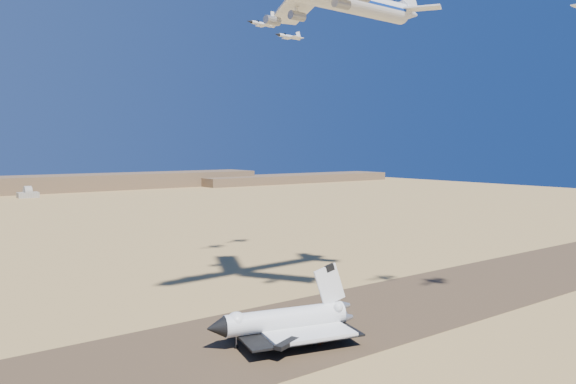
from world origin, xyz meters
TOP-DOWN VIEW (x-y plane):
  - ground at (0.00, 0.00)m, footprint 1200.00×1200.00m
  - runway at (0.00, 0.00)m, footprint 600.00×50.00m
  - ridgeline at (65.32, 527.31)m, footprint 960.00×90.00m
  - shuttle at (-0.57, -5.15)m, footprint 39.66×30.34m
  - crew_a at (5.46, -10.70)m, footprint 0.39×0.58m
  - crew_b at (5.07, -12.59)m, footprint 1.02×1.03m
  - crew_c at (6.45, -12.14)m, footprint 0.88×1.10m
  - chase_jet_c at (39.53, 63.19)m, footprint 14.28×7.86m
  - chase_jet_d at (58.68, 71.64)m, footprint 14.99×8.29m

SIDE VIEW (x-z plane):
  - ground at x=0.00m, z-range 0.00..0.00m
  - runway at x=0.00m, z-range 0.00..0.06m
  - crew_a at x=5.46m, z-range 0.06..1.61m
  - crew_c at x=6.45m, z-range 0.06..1.73m
  - crew_b at x=5.07m, z-range 0.06..1.95m
  - shuttle at x=-0.57m, z-range -4.50..14.95m
  - ridgeline at x=65.32m, z-range -1.37..16.63m
  - chase_jet_d at x=58.68m, z-range 94.00..97.74m
  - chase_jet_c at x=39.53m, z-range 95.34..98.91m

